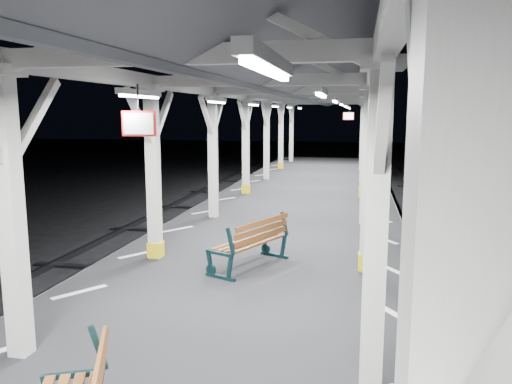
% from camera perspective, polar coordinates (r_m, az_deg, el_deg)
% --- Properties ---
extents(ground, '(120.00, 120.00, 0.00)m').
position_cam_1_polar(ground, '(8.03, -3.01, -19.30)').
color(ground, black).
rests_on(ground, ground).
extents(platform, '(6.00, 50.00, 1.00)m').
position_cam_1_polar(platform, '(7.81, -3.04, -16.07)').
color(platform, black).
rests_on(platform, ground).
extents(hazard_stripes_left, '(1.00, 48.00, 0.01)m').
position_cam_1_polar(hazard_stripes_left, '(8.53, -19.51, -10.72)').
color(hazard_stripes_left, silver).
rests_on(hazard_stripes_left, platform).
extents(hazard_stripes_right, '(1.00, 48.00, 0.01)m').
position_cam_1_polar(hazard_stripes_right, '(7.42, 16.12, -13.57)').
color(hazard_stripes_right, silver).
rests_on(hazard_stripes_right, platform).
extents(canopy, '(5.40, 49.00, 4.65)m').
position_cam_1_polar(canopy, '(7.09, -3.36, 15.06)').
color(canopy, silver).
rests_on(canopy, platform).
extents(bench_mid, '(1.28, 1.83, 0.93)m').
position_cam_1_polar(bench_mid, '(9.11, -0.27, -5.67)').
color(bench_mid, '#0F2B30').
rests_on(bench_mid, platform).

